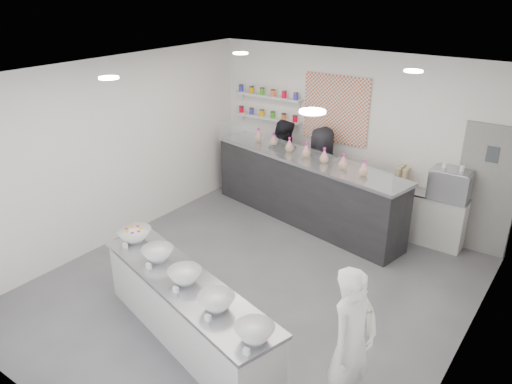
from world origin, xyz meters
TOP-DOWN VIEW (x-y plane):
  - floor at (0.00, 0.00)m, footprint 6.00×6.00m
  - ceiling at (0.00, 0.00)m, footprint 6.00×6.00m
  - back_wall at (0.00, 3.00)m, footprint 5.50×0.00m
  - left_wall at (-2.75, 0.00)m, footprint 0.00×6.00m
  - right_wall at (2.75, 0.00)m, footprint 0.00×6.00m
  - back_door at (2.30, 2.97)m, footprint 0.88×0.04m
  - pattern_panel at (-0.35, 2.98)m, footprint 1.25×0.03m
  - jar_shelf_lower at (-1.75, 2.90)m, footprint 1.45×0.22m
  - jar_shelf_upper at (-1.75, 2.90)m, footprint 1.45×0.22m
  - preserve_jars at (-1.75, 2.88)m, footprint 1.45×0.10m
  - downlight_0 at (-1.40, -1.00)m, footprint 0.24×0.24m
  - downlight_1 at (1.40, -1.00)m, footprint 0.24×0.24m
  - downlight_2 at (-1.40, 1.60)m, footprint 0.24×0.24m
  - downlight_3 at (1.40, 1.60)m, footprint 0.24×0.24m
  - prep_counter at (-0.01, -1.34)m, footprint 3.04×1.44m
  - back_bar at (-0.53, 2.29)m, footprint 3.99×1.46m
  - sneeze_guard at (-0.59, 1.96)m, footprint 3.80×0.76m
  - espresso_ledge at (1.55, 2.78)m, footprint 1.17×0.37m
  - espresso_machine at (1.81, 2.78)m, footprint 0.61×0.42m
  - cup_stacks at (1.04, 2.78)m, footprint 0.26×0.24m
  - prep_bowls at (-0.01, -1.34)m, footprint 3.03×1.29m
  - label_cards at (0.13, -1.84)m, footprint 2.66×0.04m
  - cookie_bags at (-0.53, 2.29)m, footprint 2.53×0.64m
  - woman_prep at (2.07, -1.22)m, footprint 0.50×0.67m
  - staff_left at (-1.20, 2.60)m, footprint 0.86×0.68m
  - staff_right at (-0.38, 2.60)m, footprint 0.90×0.66m

SIDE VIEW (x-z plane):
  - floor at x=0.00m, z-range 0.00..0.00m
  - prep_counter at x=-0.01m, z-range 0.00..0.81m
  - espresso_ledge at x=1.55m, z-range 0.00..0.87m
  - back_bar at x=-0.53m, z-range 0.00..1.22m
  - woman_prep at x=2.07m, z-range 0.00..1.67m
  - label_cards at x=0.13m, z-range 0.81..0.88m
  - staff_right at x=-0.38m, z-range 0.00..1.71m
  - staff_left at x=-1.20m, z-range 0.00..1.71m
  - prep_bowls at x=-0.01m, z-range 0.81..0.97m
  - cup_stacks at x=1.04m, z-range 0.87..1.22m
  - back_door at x=2.30m, z-range 0.00..2.10m
  - espresso_machine at x=1.81m, z-range 0.87..1.34m
  - cookie_bags at x=-0.53m, z-range 1.22..1.48m
  - sneeze_guard at x=-0.59m, z-range 1.22..1.55m
  - back_wall at x=0.00m, z-range -1.25..4.25m
  - left_wall at x=-2.75m, z-range -1.50..4.50m
  - right_wall at x=2.75m, z-range -1.50..4.50m
  - jar_shelf_lower at x=-1.75m, z-range 1.58..1.62m
  - preserve_jars at x=-1.75m, z-range 1.60..2.16m
  - pattern_panel at x=-0.35m, z-range 1.35..2.55m
  - jar_shelf_upper at x=-1.75m, z-range 2.00..2.04m
  - downlight_0 at x=-1.40m, z-range 2.97..2.99m
  - downlight_1 at x=1.40m, z-range 2.97..2.99m
  - downlight_2 at x=-1.40m, z-range 2.97..2.99m
  - downlight_3 at x=1.40m, z-range 2.97..2.99m
  - ceiling at x=0.00m, z-range 3.00..3.00m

